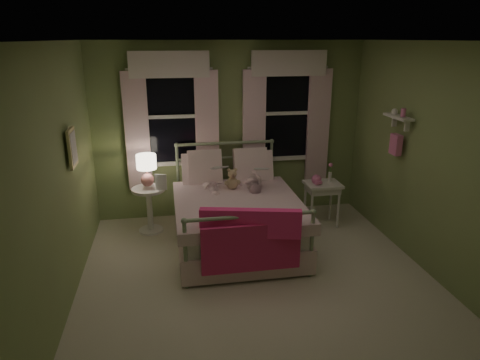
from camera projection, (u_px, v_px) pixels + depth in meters
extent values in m
plane|color=beige|center=(259.00, 282.00, 4.84)|extent=(4.20, 4.20, 0.00)
plane|color=white|center=(263.00, 41.00, 4.02)|extent=(4.20, 4.20, 0.00)
plane|color=#819D5E|center=(230.00, 131.00, 6.39)|extent=(4.00, 0.00, 4.00)
plane|color=#819D5E|center=(340.00, 280.00, 2.46)|extent=(4.00, 0.00, 4.00)
plane|color=#819D5E|center=(57.00, 183.00, 4.10)|extent=(0.00, 4.20, 4.20)
plane|color=#819D5E|center=(436.00, 163.00, 4.75)|extent=(0.00, 4.20, 4.20)
cube|color=white|center=(236.00, 214.00, 5.62)|extent=(1.44, 1.94, 0.26)
cube|color=white|center=(236.00, 231.00, 5.70)|extent=(1.54, 2.02, 0.30)
cube|color=white|center=(238.00, 206.00, 5.43)|extent=(1.58, 1.75, 0.14)
cylinder|color=#9EB793|center=(184.00, 226.00, 5.55)|extent=(0.04, 1.90, 0.04)
cylinder|color=#9EB793|center=(286.00, 219.00, 5.78)|extent=(0.04, 1.90, 0.04)
cylinder|color=#9EB793|center=(178.00, 183.00, 6.37)|extent=(0.04, 0.04, 1.15)
cylinder|color=#9EB793|center=(271.00, 178.00, 6.60)|extent=(0.04, 0.04, 1.15)
sphere|color=#9EB793|center=(176.00, 145.00, 6.18)|extent=(0.07, 0.07, 0.07)
sphere|color=#9EB793|center=(272.00, 141.00, 6.42)|extent=(0.07, 0.07, 0.07)
cylinder|color=#9EB793|center=(225.00, 143.00, 6.30)|extent=(1.42, 0.04, 0.04)
cylinder|color=#9EB793|center=(225.00, 158.00, 6.37)|extent=(1.38, 0.03, 0.03)
cylinder|color=#9EB793|center=(186.00, 255.00, 4.61)|extent=(0.04, 0.04, 0.80)
cylinder|color=#9EB793|center=(312.00, 245.00, 4.84)|extent=(0.04, 0.04, 0.80)
sphere|color=#9EB793|center=(184.00, 221.00, 4.48)|extent=(0.07, 0.07, 0.07)
sphere|color=#9EB793|center=(313.00, 212.00, 4.71)|extent=(0.07, 0.07, 0.07)
cylinder|color=#9EB793|center=(250.00, 216.00, 4.60)|extent=(1.42, 0.04, 0.04)
cube|color=white|center=(201.00, 172.00, 6.10)|extent=(0.55, 0.32, 0.57)
cube|color=white|center=(254.00, 170.00, 6.22)|extent=(0.55, 0.32, 0.57)
cube|color=white|center=(205.00, 167.00, 6.08)|extent=(0.48, 0.30, 0.51)
cube|color=white|center=(250.00, 165.00, 6.19)|extent=(0.48, 0.30, 0.51)
cube|color=#FD3183|center=(250.00, 223.00, 4.62)|extent=(1.09, 0.34, 0.32)
cube|color=#D52966|center=(251.00, 249.00, 4.64)|extent=(1.10, 0.04, 0.55)
imported|color=#F7D1DD|center=(210.00, 168.00, 5.84)|extent=(0.28, 0.20, 0.72)
imported|color=#F7D1DD|center=(250.00, 164.00, 5.92)|extent=(0.40, 0.32, 0.80)
imported|color=beige|center=(212.00, 172.00, 5.59)|extent=(0.21, 0.13, 0.26)
imported|color=beige|center=(254.00, 172.00, 5.70)|extent=(0.21, 0.14, 0.26)
sphere|color=tan|center=(232.00, 183.00, 5.80)|extent=(0.17, 0.17, 0.17)
sphere|color=tan|center=(232.00, 174.00, 5.74)|extent=(0.12, 0.12, 0.12)
sphere|color=tan|center=(229.00, 170.00, 5.71)|extent=(0.05, 0.05, 0.05)
sphere|color=tan|center=(236.00, 170.00, 5.73)|extent=(0.05, 0.05, 0.05)
sphere|color=tan|center=(227.00, 183.00, 5.75)|extent=(0.06, 0.06, 0.06)
sphere|color=tan|center=(238.00, 182.00, 5.78)|extent=(0.06, 0.06, 0.06)
sphere|color=#8C6B51|center=(233.00, 175.00, 5.69)|extent=(0.04, 0.04, 0.04)
cylinder|color=white|center=(148.00, 189.00, 5.92)|extent=(0.46, 0.46, 0.04)
cylinder|color=white|center=(150.00, 210.00, 6.02)|extent=(0.08, 0.08, 0.60)
cylinder|color=white|center=(151.00, 230.00, 6.11)|extent=(0.34, 0.34, 0.03)
sphere|color=#DB8281|center=(148.00, 180.00, 5.87)|extent=(0.18, 0.18, 0.18)
cylinder|color=pink|center=(147.00, 172.00, 5.84)|extent=(0.03, 0.03, 0.11)
cylinder|color=#FFEAC6|center=(146.00, 162.00, 5.79)|extent=(0.27, 0.27, 0.20)
imported|color=beige|center=(155.00, 189.00, 5.85)|extent=(0.22, 0.26, 0.02)
cube|color=white|center=(323.00, 184.00, 6.12)|extent=(0.50, 0.40, 0.04)
cube|color=white|center=(322.00, 189.00, 6.15)|extent=(0.44, 0.34, 0.08)
cylinder|color=white|center=(312.00, 210.00, 6.05)|extent=(0.04, 0.04, 0.60)
cylinder|color=white|center=(338.00, 208.00, 6.12)|extent=(0.04, 0.04, 0.60)
cylinder|color=white|center=(305.00, 202.00, 6.33)|extent=(0.04, 0.04, 0.60)
cylinder|color=white|center=(331.00, 201.00, 6.40)|extent=(0.04, 0.04, 0.60)
sphere|color=pink|center=(316.00, 179.00, 6.08)|extent=(0.14, 0.14, 0.14)
cube|color=pink|center=(319.00, 183.00, 6.01)|extent=(0.11, 0.07, 0.04)
cylinder|color=white|center=(330.00, 177.00, 6.16)|extent=(0.05, 0.05, 0.14)
cylinder|color=#4C7F3F|center=(330.00, 170.00, 6.13)|extent=(0.01, 0.01, 0.12)
sphere|color=pink|center=(331.00, 165.00, 6.11)|extent=(0.06, 0.06, 0.06)
cube|color=black|center=(172.00, 116.00, 6.16)|extent=(0.76, 0.02, 1.35)
cube|color=white|center=(169.00, 66.00, 5.92)|extent=(0.84, 0.05, 0.06)
cube|color=white|center=(174.00, 163.00, 6.36)|extent=(0.84, 0.05, 0.06)
cube|color=white|center=(143.00, 117.00, 6.07)|extent=(0.06, 0.05, 1.40)
cube|color=white|center=(200.00, 116.00, 6.20)|extent=(0.06, 0.05, 1.40)
cube|color=white|center=(172.00, 117.00, 6.14)|extent=(0.76, 0.04, 0.05)
cube|color=silver|center=(137.00, 132.00, 6.08)|extent=(0.34, 0.06, 1.70)
cube|color=white|center=(207.00, 130.00, 6.24)|extent=(0.34, 0.06, 1.70)
cube|color=white|center=(169.00, 64.00, 5.85)|extent=(1.10, 0.08, 0.36)
cylinder|color=white|center=(169.00, 69.00, 5.90)|extent=(1.20, 0.03, 0.03)
cube|color=black|center=(286.00, 113.00, 6.44)|extent=(0.76, 0.02, 1.35)
cube|color=white|center=(288.00, 65.00, 6.20)|extent=(0.84, 0.05, 0.06)
cube|color=white|center=(285.00, 158.00, 6.64)|extent=(0.84, 0.05, 0.06)
cube|color=white|center=(260.00, 114.00, 6.35)|extent=(0.06, 0.05, 1.40)
cube|color=white|center=(312.00, 112.00, 6.48)|extent=(0.06, 0.05, 1.40)
cube|color=white|center=(286.00, 113.00, 6.42)|extent=(0.76, 0.04, 0.05)
cube|color=white|center=(254.00, 128.00, 6.36)|extent=(0.34, 0.06, 1.70)
cube|color=silver|center=(318.00, 126.00, 6.52)|extent=(0.34, 0.06, 1.70)
cube|color=white|center=(289.00, 63.00, 6.13)|extent=(1.10, 0.08, 0.36)
cylinder|color=white|center=(288.00, 67.00, 6.18)|extent=(1.20, 0.03, 0.03)
cube|color=white|center=(398.00, 117.00, 5.26)|extent=(0.15, 0.50, 0.03)
cube|color=white|center=(407.00, 126.00, 5.16)|extent=(0.06, 0.03, 0.14)
cube|color=white|center=(394.00, 121.00, 5.44)|extent=(0.06, 0.03, 0.14)
cylinder|color=pink|center=(403.00, 113.00, 5.15)|extent=(0.06, 0.06, 0.10)
sphere|color=white|center=(395.00, 112.00, 5.34)|extent=(0.08, 0.08, 0.08)
cube|color=pink|center=(396.00, 145.00, 5.38)|extent=(0.08, 0.18, 0.26)
cube|color=beige|center=(72.00, 148.00, 4.61)|extent=(0.03, 0.32, 0.42)
cube|color=silver|center=(74.00, 148.00, 4.61)|extent=(0.01, 0.25, 0.34)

